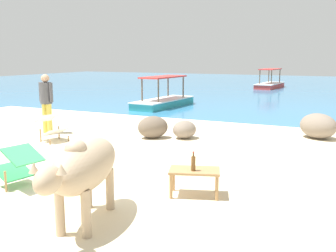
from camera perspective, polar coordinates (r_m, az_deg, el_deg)
name	(u,v)px	position (r m, az deg, el deg)	size (l,w,h in m)	color
sand_beach	(72,184)	(6.83, -13.82, -8.20)	(18.00, 14.00, 0.04)	beige
water_surface	(285,88)	(27.38, 16.77, 5.28)	(60.00, 36.00, 0.03)	teal
cow	(84,166)	(4.98, -12.22, -5.79)	(1.00, 2.03, 1.13)	tan
low_bench_table	(194,174)	(5.96, 3.90, -6.98)	(0.86, 0.66, 0.41)	#A37A4C
bottle	(193,163)	(5.84, 3.73, -5.44)	(0.07, 0.07, 0.30)	brown
deck_chair_near	(51,126)	(10.15, -16.81, 0.03)	(0.89, 0.73, 0.68)	#A37A4C
deck_chair_far	(18,164)	(6.74, -21.12, -5.24)	(0.86, 0.68, 0.68)	#A37A4C
person_standing	(46,99)	(11.14, -17.40, 3.79)	(0.51, 0.32, 1.62)	#DBC64C
shore_rock_large	(153,127)	(10.08, -2.24, -0.16)	(0.79, 0.57, 0.58)	#6B5B4C
shore_rock_medium	(185,130)	(10.05, 2.43, -0.52)	(0.64, 0.57, 0.46)	gray
shore_rock_small	(318,126)	(10.76, 21.13, 0.01)	(0.99, 0.73, 0.65)	gray
boat_red	(270,84)	(27.40, 14.67, 6.00)	(1.42, 3.75, 1.29)	#C63833
boat_teal	(164,100)	(16.62, -0.66, 3.81)	(1.39, 3.74, 1.29)	teal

